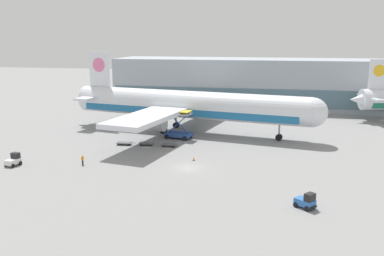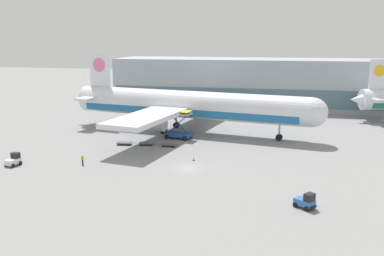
# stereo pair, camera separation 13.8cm
# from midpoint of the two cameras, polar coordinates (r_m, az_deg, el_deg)

# --- Properties ---
(ground_plane) EXTENTS (400.00, 400.00, 0.00)m
(ground_plane) POSITION_cam_midpoint_polar(r_m,az_deg,el_deg) (67.46, -0.62, -5.35)
(ground_plane) COLOR gray
(terminal_building) EXTENTS (90.00, 18.20, 14.00)m
(terminal_building) POSITION_cam_midpoint_polar(r_m,az_deg,el_deg) (127.43, 10.25, 5.90)
(terminal_building) COLOR #9EA8B2
(terminal_building) RESTS_ON ground_plane
(airplane_main) EXTENTS (57.59, 48.65, 17.00)m
(airplane_main) POSITION_cam_midpoint_polar(r_m,az_deg,el_deg) (91.58, -1.12, 3.03)
(airplane_main) COLOR silver
(airplane_main) RESTS_ON ground_plane
(scissor_lift_loader) EXTENTS (5.67, 4.19, 5.67)m
(scissor_lift_loader) POSITION_cam_midpoint_polar(r_m,az_deg,el_deg) (86.52, -1.84, 0.01)
(scissor_lift_loader) COLOR #284C99
(scissor_lift_loader) RESTS_ON ground_plane
(baggage_tug_foreground) EXTENTS (1.97, 2.64, 2.00)m
(baggage_tug_foreground) POSITION_cam_midpoint_polar(r_m,az_deg,el_deg) (74.22, -22.73, -3.98)
(baggage_tug_foreground) COLOR silver
(baggage_tug_foreground) RESTS_ON ground_plane
(baggage_tug_mid) EXTENTS (2.79, 2.66, 2.00)m
(baggage_tug_mid) POSITION_cam_midpoint_polar(r_m,az_deg,el_deg) (53.71, 14.91, -9.42)
(baggage_tug_mid) COLOR #2D66B7
(baggage_tug_mid) RESTS_ON ground_plane
(baggage_dolly_lead) EXTENTS (3.75, 1.69, 0.48)m
(baggage_dolly_lead) POSITION_cam_midpoint_polar(r_m,az_deg,el_deg) (82.62, -9.06, -1.96)
(baggage_dolly_lead) COLOR #56565B
(baggage_dolly_lead) RESTS_ON ground_plane
(baggage_dolly_second) EXTENTS (3.75, 1.69, 0.48)m
(baggage_dolly_second) POSITION_cam_midpoint_polar(r_m,az_deg,el_deg) (81.70, -6.14, -2.04)
(baggage_dolly_second) COLOR #56565B
(baggage_dolly_second) RESTS_ON ground_plane
(baggage_dolly_third) EXTENTS (3.75, 1.69, 0.48)m
(baggage_dolly_third) POSITION_cam_midpoint_polar(r_m,az_deg,el_deg) (80.42, -3.13, -2.22)
(baggage_dolly_third) COLOR #56565B
(baggage_dolly_third) RESTS_ON ground_plane
(ground_crew_near) EXTENTS (0.25, 0.57, 1.67)m
(ground_crew_near) POSITION_cam_midpoint_polar(r_m,az_deg,el_deg) (70.94, -14.44, -4.04)
(ground_crew_near) COLOR black
(ground_crew_near) RESTS_ON ground_plane
(traffic_cone_near) EXTENTS (0.40, 0.40, 0.66)m
(traffic_cone_near) POSITION_cam_midpoint_polar(r_m,az_deg,el_deg) (71.39, 0.18, -4.10)
(traffic_cone_near) COLOR black
(traffic_cone_near) RESTS_ON ground_plane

